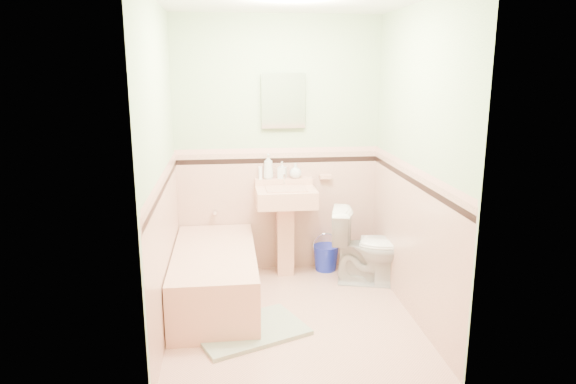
{
  "coord_description": "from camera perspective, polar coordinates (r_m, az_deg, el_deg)",
  "views": [
    {
      "loc": [
        -0.49,
        -3.97,
        2.02
      ],
      "look_at": [
        0.0,
        0.25,
        1.0
      ],
      "focal_mm": 32.72,
      "sensor_mm": 36.0,
      "label": 1
    }
  ],
  "objects": [
    {
      "name": "floor",
      "position": [
        4.48,
        0.38,
        -13.29
      ],
      "size": [
        2.2,
        2.2,
        0.0
      ],
      "primitive_type": "plane",
      "color": "#E6AF96",
      "rests_on": "ground"
    },
    {
      "name": "soap_bottle_right",
      "position": [
        5.15,
        0.82,
        2.33
      ],
      "size": [
        0.14,
        0.14,
        0.15
      ],
      "primitive_type": "imported",
      "rotation": [
        0.0,
        0.0,
        0.26
      ],
      "color": "#B2B2B2",
      "rests_on": "sink"
    },
    {
      "name": "wainscot_front",
      "position": [
        3.25,
        2.81,
        -12.41
      ],
      "size": [
        2.0,
        0.0,
        2.0
      ],
      "primitive_type": "plane",
      "rotation": [
        -1.57,
        0.0,
        0.0
      ],
      "color": "beige",
      "rests_on": "ground"
    },
    {
      "name": "soap_bottle_left",
      "position": [
        5.11,
        -2.16,
        2.8
      ],
      "size": [
        0.12,
        0.12,
        0.24
      ],
      "primitive_type": "imported",
      "rotation": [
        0.0,
        0.0,
        0.33
      ],
      "color": "#B2B2B2",
      "rests_on": "sink"
    },
    {
      "name": "tub_faucet",
      "position": [
        5.21,
        -7.93,
        -2.11
      ],
      "size": [
        0.04,
        0.12,
        0.04
      ],
      "primitive_type": "cylinder",
      "rotation": [
        1.57,
        0.0,
        0.0
      ],
      "color": "silver",
      "rests_on": "wall_back"
    },
    {
      "name": "tube",
      "position": [
        5.12,
        -3.02,
        2.09
      ],
      "size": [
        0.05,
        0.05,
        0.12
      ],
      "primitive_type": "cylinder",
      "rotation": [
        0.0,
        0.0,
        0.4
      ],
      "color": "white",
      "rests_on": "sink"
    },
    {
      "name": "wainscot_left",
      "position": [
        4.25,
        -13.04,
        -6.41
      ],
      "size": [
        0.0,
        2.2,
        2.2
      ],
      "primitive_type": "plane",
      "rotation": [
        1.57,
        0.0,
        1.57
      ],
      "color": "beige",
      "rests_on": "ground"
    },
    {
      "name": "wainscot_back",
      "position": [
        5.28,
        -1.06,
        -2.12
      ],
      "size": [
        2.0,
        0.0,
        2.0
      ],
      "primitive_type": "plane",
      "rotation": [
        1.57,
        0.0,
        0.0
      ],
      "color": "beige",
      "rests_on": "ground"
    },
    {
      "name": "wall_right",
      "position": [
        4.31,
        13.73,
        2.82
      ],
      "size": [
        0.0,
        2.5,
        2.5
      ],
      "primitive_type": "plane",
      "rotation": [
        1.57,
        0.0,
        -1.57
      ],
      "color": "#F9F0CB",
      "rests_on": "ground"
    },
    {
      "name": "bucket",
      "position": [
        5.38,
        4.13,
        -7.13
      ],
      "size": [
        0.34,
        0.34,
        0.26
      ],
      "primitive_type": null,
      "rotation": [
        0.0,
        0.0,
        0.44
      ],
      "color": "#1828BD",
      "rests_on": "floor"
    },
    {
      "name": "cap_left",
      "position": [
        4.08,
        -13.42,
        1.82
      ],
      "size": [
        0.0,
        2.2,
        2.2
      ],
      "primitive_type": "plane",
      "rotation": [
        1.57,
        0.0,
        1.57
      ],
      "color": "#E6AB98",
      "rests_on": "ground"
    },
    {
      "name": "sink",
      "position": [
        5.11,
        -0.24,
        -4.46
      ],
      "size": [
        0.57,
        0.48,
        0.89
      ],
      "primitive_type": null,
      "color": "#E1A287",
      "rests_on": "floor"
    },
    {
      "name": "toilet",
      "position": [
        5.04,
        8.91,
        -5.87
      ],
      "size": [
        0.79,
        0.58,
        0.73
      ],
      "primitive_type": "imported",
      "rotation": [
        0.0,
        0.0,
        1.31
      ],
      "color": "white",
      "rests_on": "floor"
    },
    {
      "name": "accent_right",
      "position": [
        4.33,
        13.41,
        1.13
      ],
      "size": [
        0.0,
        2.2,
        2.2
      ],
      "primitive_type": "plane",
      "rotation": [
        1.57,
        0.0,
        -1.57
      ],
      "color": "black",
      "rests_on": "ground"
    },
    {
      "name": "wall_left",
      "position": [
        4.08,
        -13.69,
        2.22
      ],
      "size": [
        0.0,
        2.5,
        2.5
      ],
      "primitive_type": "plane",
      "rotation": [
        1.57,
        0.0,
        1.57
      ],
      "color": "#F9F0CB",
      "rests_on": "ground"
    },
    {
      "name": "wall_front",
      "position": [
        3.01,
        2.99,
        -1.32
      ],
      "size": [
        2.5,
        0.0,
        2.5
      ],
      "primitive_type": "plane",
      "rotation": [
        -1.57,
        0.0,
        0.0
      ],
      "color": "#F9F0CB",
      "rests_on": "ground"
    },
    {
      "name": "shoe",
      "position": [
        4.13,
        -6.22,
        -14.93
      ],
      "size": [
        0.15,
        0.12,
        0.06
      ],
      "primitive_type": "cube",
      "rotation": [
        0.0,
        0.0,
        0.42
      ],
      "color": "#BF1E59",
      "rests_on": "bath_mat"
    },
    {
      "name": "wainscot_right",
      "position": [
        4.47,
        13.12,
        -5.39
      ],
      "size": [
        0.0,
        2.2,
        2.2
      ],
      "primitive_type": "plane",
      "rotation": [
        1.57,
        0.0,
        -1.57
      ],
      "color": "beige",
      "rests_on": "ground"
    },
    {
      "name": "cap_right",
      "position": [
        4.31,
        13.48,
        2.43
      ],
      "size": [
        0.0,
        2.2,
        2.2
      ],
      "primitive_type": "plane",
      "rotation": [
        1.57,
        0.0,
        -1.57
      ],
      "color": "#E6AB98",
      "rests_on": "ground"
    },
    {
      "name": "bathtub",
      "position": [
        4.66,
        -7.93,
        -9.29
      ],
      "size": [
        0.7,
        1.5,
        0.45
      ],
      "primitive_type": "cube",
      "color": "#E1A287",
      "rests_on": "floor"
    },
    {
      "name": "medicine_cabinet",
      "position": [
        5.08,
        -0.52,
        9.88
      ],
      "size": [
        0.35,
        0.04,
        0.44
      ],
      "primitive_type": "cube",
      "color": "white",
      "rests_on": "wall_back"
    },
    {
      "name": "accent_front",
      "position": [
        3.07,
        2.91,
        -3.58
      ],
      "size": [
        2.0,
        0.0,
        2.0
      ],
      "primitive_type": "plane",
      "rotation": [
        -1.57,
        0.0,
        0.0
      ],
      "color": "black",
      "rests_on": "ground"
    },
    {
      "name": "accent_back",
      "position": [
        5.16,
        -1.08,
        3.44
      ],
      "size": [
        2.0,
        0.0,
        2.0
      ],
      "primitive_type": "plane",
      "rotation": [
        1.57,
        0.0,
        0.0
      ],
      "color": "black",
      "rests_on": "ground"
    },
    {
      "name": "sink_faucet",
      "position": [
        5.11,
        -0.42,
        1.42
      ],
      "size": [
        0.02,
        0.02,
        0.1
      ],
      "primitive_type": "cylinder",
      "color": "silver",
      "rests_on": "sink"
    },
    {
      "name": "soap_bottle_mid",
      "position": [
        5.13,
        -0.65,
        2.4
      ],
      "size": [
        0.1,
        0.1,
        0.17
      ],
      "primitive_type": "imported",
      "rotation": [
        0.0,
        0.0,
        -0.35
      ],
      "color": "#B2B2B2",
      "rests_on": "sink"
    },
    {
      "name": "bath_mat",
      "position": [
        4.24,
        -4.15,
        -14.77
      ],
      "size": [
        0.98,
        0.83,
        0.03
      ],
      "primitive_type": "cube",
      "rotation": [
        0.0,
        0.0,
        0.4
      ],
      "color": "#93A186",
      "rests_on": "floor"
    },
    {
      "name": "accent_left",
      "position": [
        4.1,
        -13.34,
        0.45
      ],
      "size": [
        0.0,
        2.2,
        2.2
      ],
      "primitive_type": "plane",
      "rotation": [
        1.57,
        0.0,
        1.57
      ],
      "color": "black",
      "rests_on": "ground"
    },
    {
      "name": "cap_front",
      "position": [
        3.04,
        2.93,
        -1.78
      ],
      "size": [
        2.0,
        0.0,
        2.0
      ],
      "primitive_type": "plane",
      "rotation": [
        -1.57,
        0.0,
        0.0
      ],
      "color": "#E6AB98",
      "rests_on": "ground"
    },
    {
      "name": "cap_back",
      "position": [
        5.14,
        -1.08,
        4.54
      ],
      "size": [
        2.0,
        0.0,
        2.0
      ],
      "primitive_type": "plane",
      "rotation": [
        1.57,
        0.0,
        0.0
      ],
      "color": "#E6AB98",
      "rests_on": "ground"
    },
    {
      "name": "soap_dish",
      "position": [
        5.23,
        4.08,
        1.66
      ],
      "size": [
        0.11,
        0.07,
        0.04
      ],
      "primitive_type": "cube",
      "color": "#E1A287",
      "rests_on": "wall_back"
    },
    {
      "name": "wall_back",
      "position": [
        5.15,
        -1.1,
        4.9
      ],
      "size": [
        2.5,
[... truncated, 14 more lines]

